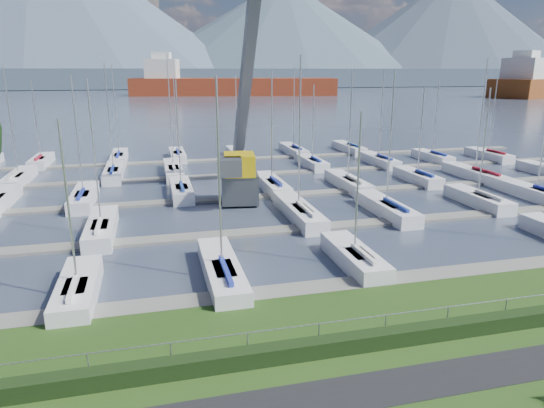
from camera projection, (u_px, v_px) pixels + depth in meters
name	position (u px, v px, depth m)	size (l,w,h in m)	color
path	(372.00, 390.00, 17.61)	(160.00, 2.00, 0.04)	black
water	(162.00, 92.00, 263.58)	(800.00, 540.00, 0.20)	#3B4456
hedge	(345.00, 344.00, 19.95)	(80.00, 0.70, 0.70)	black
fence	(342.00, 321.00, 20.10)	(0.04, 0.04, 80.00)	#909398
foothill	(158.00, 78.00, 327.30)	(900.00, 80.00, 12.00)	#465667
mountains	(162.00, 24.00, 387.90)	(1190.00, 360.00, 115.00)	#49586A
docks	(235.00, 198.00, 44.78)	(90.00, 41.60, 0.25)	slate
crane	(242.00, 139.00, 42.96)	(4.85, 13.35, 22.35)	#505357
cargo_ship_mid	(225.00, 87.00, 225.17)	(95.48, 35.93, 21.50)	maroon
sailboat_fleet	(207.00, 133.00, 46.40)	(75.49, 49.10, 13.53)	navy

